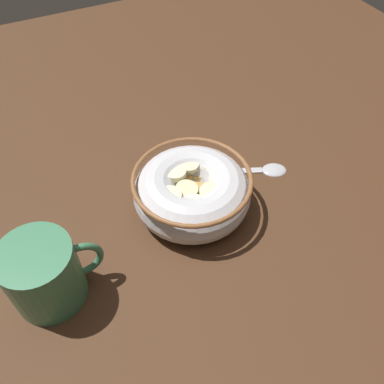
# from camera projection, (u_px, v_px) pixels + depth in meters

# --- Properties ---
(ground_plane) EXTENTS (1.29, 1.29, 0.02)m
(ground_plane) POSITION_uv_depth(u_px,v_px,m) (192.00, 211.00, 0.56)
(ground_plane) COLOR #472B19
(cereal_bowl) EXTENTS (0.15, 0.15, 0.06)m
(cereal_bowl) POSITION_uv_depth(u_px,v_px,m) (192.00, 191.00, 0.52)
(cereal_bowl) COLOR silver
(cereal_bowl) RESTS_ON ground_plane
(spoon) EXTENTS (0.15, 0.08, 0.01)m
(spoon) POSITION_uv_depth(u_px,v_px,m) (257.00, 169.00, 0.59)
(spoon) COLOR #B7B7BC
(spoon) RESTS_ON ground_plane
(coffee_mug) EXTENTS (0.11, 0.08, 0.08)m
(coffee_mug) POSITION_uv_depth(u_px,v_px,m) (45.00, 274.00, 0.43)
(coffee_mug) COLOR #3F7F59
(coffee_mug) RESTS_ON ground_plane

